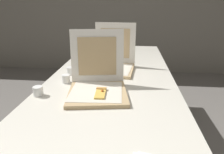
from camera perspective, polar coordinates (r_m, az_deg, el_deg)
wall_back at (r=3.90m, az=3.76°, el=20.42°), size 10.00×0.10×2.60m
table at (r=1.57m, az=-0.09°, el=-1.36°), size 0.91×2.35×0.74m
pizza_box_front at (r=1.27m, az=-4.02°, el=-2.08°), size 0.40×0.43×0.37m
pizza_box_middle at (r=1.70m, az=0.03°, el=3.76°), size 0.38×0.38×0.37m
cup_white_far at (r=1.91m, az=-5.91°, el=4.73°), size 0.06×0.06×0.06m
cup_white_near_left at (r=1.31m, az=-19.71°, el=-3.68°), size 0.06×0.06×0.06m
cup_white_near_center at (r=1.46m, az=-12.59°, el=-0.48°), size 0.06×0.06×0.06m
cup_white_mid at (r=1.62m, az=-11.37°, el=1.67°), size 0.06×0.06×0.06m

